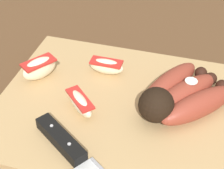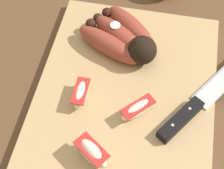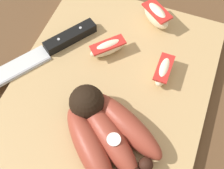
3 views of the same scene
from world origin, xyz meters
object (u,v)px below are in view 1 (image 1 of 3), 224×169
Objects in this scene: chefs_knife at (81,161)px; apple_wedge_far at (39,68)px; apple_wedge_near at (80,103)px; apple_wedge_middle at (106,66)px; banana_bunch at (180,96)px.

apple_wedge_far is (-0.13, 0.16, 0.01)m from chefs_knife.
chefs_knife is 3.95× the size of apple_wedge_near.
apple_wedge_middle is 0.12m from apple_wedge_far.
banana_bunch is 0.16m from apple_wedge_near.
banana_bunch is 2.84× the size of apple_wedge_middle.
banana_bunch is 2.62× the size of apple_wedge_far.
apple_wedge_middle is at bearing 97.17° from chefs_knife.
banana_bunch is 0.19m from chefs_knife.
apple_wedge_near reaches higher than chefs_knife.
apple_wedge_near is at bearing -96.39° from apple_wedge_middle.
banana_bunch reaches higher than apple_wedge_far.
apple_wedge_near and apple_wedge_middle have the same top height.
chefs_knife is 3.74× the size of apple_wedge_far.
banana_bunch is 0.70× the size of chefs_knife.
banana_bunch is at bearing -1.66° from apple_wedge_far.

